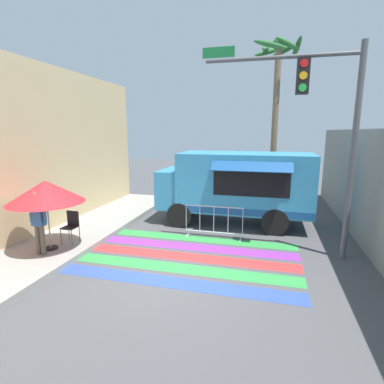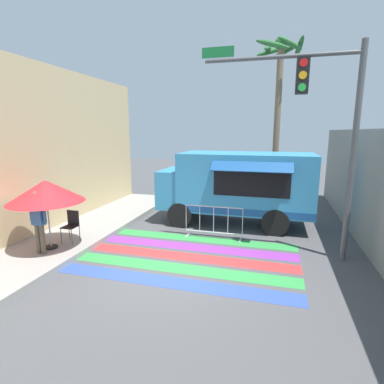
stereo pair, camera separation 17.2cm
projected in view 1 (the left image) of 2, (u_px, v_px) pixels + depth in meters
The scene contains 11 objects.
ground_plane at pixel (175, 273), 7.64m from camera, with size 60.00×60.00×0.00m, color #4C4C4F.
sidewalk_left at pixel (12, 250), 8.87m from camera, with size 4.40×16.00×0.17m.
concrete_wall_right at pixel (372, 191), 8.84m from camera, with size 0.20×16.00×3.61m.
crosswalk_painted at pixel (185, 257), 8.61m from camera, with size 6.40×3.60×0.01m.
food_truck at pixel (233, 184), 11.46m from camera, with size 5.73×2.67×2.75m.
traffic_signal_pole at pixel (323, 114), 7.92m from camera, with size 4.19×0.29×5.83m.
patio_umbrella at pixel (46, 192), 8.41m from camera, with size 2.11×2.11×2.03m.
folding_chair at pixel (71, 224), 9.19m from camera, with size 0.40×0.40×0.97m.
vendor_person at pixel (38, 219), 8.16m from camera, with size 0.53×0.24×1.79m.
barricade_front at pixel (214, 222), 10.02m from camera, with size 1.94×0.44×1.11m.
palm_tree at pixel (277, 87), 14.16m from camera, with size 2.25×2.50×7.81m.
Camera 1 is at (2.22, -6.74, 3.53)m, focal length 28.00 mm.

